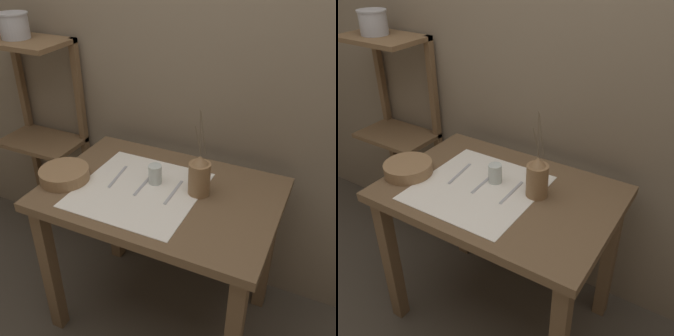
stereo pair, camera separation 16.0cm
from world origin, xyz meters
The scene contains 12 objects.
ground_plane centered at (0.00, 0.00, 0.00)m, with size 12.00×12.00×0.00m, color #473F35.
stone_wall_back centered at (0.00, 0.45, 1.20)m, with size 7.00×0.06×2.40m.
wooden_table centered at (0.00, 0.00, 0.65)m, with size 1.00×0.68×0.77m.
wooden_shelf_unit centered at (-0.88, 0.30, 0.86)m, with size 0.44×0.29×1.27m.
linen_cloth centered at (-0.09, -0.04, 0.78)m, with size 0.51×0.51×0.00m.
pitcher_with_flowers centered at (0.15, 0.05, 0.86)m, with size 0.09×0.09×0.37m.
wooden_bowl centered at (-0.42, -0.11, 0.80)m, with size 0.22×0.22×0.05m.
glass_tumbler_near centered at (-0.05, 0.04, 0.82)m, with size 0.06×0.06×0.09m.
fork_outer centered at (-0.22, 0.01, 0.78)m, with size 0.03×0.19×0.00m.
spoon_outer centered at (-0.09, 0.06, 0.78)m, with size 0.02×0.20×0.02m.
knife_center centered at (0.06, 0.01, 0.78)m, with size 0.02×0.19×0.00m.
metal_pot_large centered at (-0.93, 0.26, 1.33)m, with size 0.15×0.15×0.12m.
Camera 2 is at (0.76, -1.17, 1.72)m, focal length 42.00 mm.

